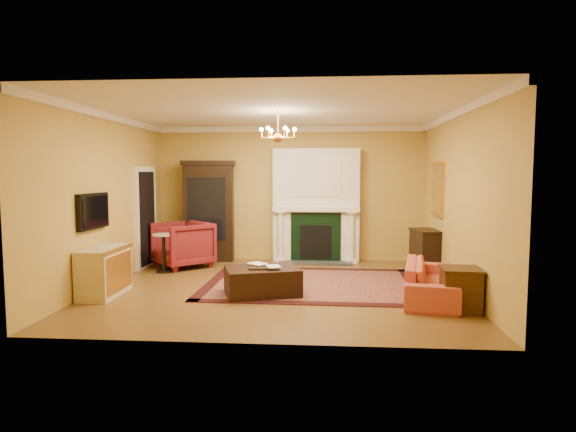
# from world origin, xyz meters

# --- Properties ---
(floor) EXTENTS (6.00, 5.50, 0.02)m
(floor) POSITION_xyz_m (0.00, 0.00, -0.01)
(floor) COLOR brown
(floor) RESTS_ON ground
(ceiling) EXTENTS (6.00, 5.50, 0.02)m
(ceiling) POSITION_xyz_m (0.00, 0.00, 3.01)
(ceiling) COLOR silver
(ceiling) RESTS_ON wall_back
(wall_back) EXTENTS (6.00, 0.02, 3.00)m
(wall_back) POSITION_xyz_m (0.00, 2.76, 1.50)
(wall_back) COLOR gold
(wall_back) RESTS_ON floor
(wall_front) EXTENTS (6.00, 0.02, 3.00)m
(wall_front) POSITION_xyz_m (0.00, -2.76, 1.50)
(wall_front) COLOR gold
(wall_front) RESTS_ON floor
(wall_left) EXTENTS (0.02, 5.50, 3.00)m
(wall_left) POSITION_xyz_m (-3.01, 0.00, 1.50)
(wall_left) COLOR gold
(wall_left) RESTS_ON floor
(wall_right) EXTENTS (0.02, 5.50, 3.00)m
(wall_right) POSITION_xyz_m (3.01, 0.00, 1.50)
(wall_right) COLOR gold
(wall_right) RESTS_ON floor
(fireplace) EXTENTS (1.90, 0.70, 2.50)m
(fireplace) POSITION_xyz_m (0.60, 2.57, 1.19)
(fireplace) COLOR silver
(fireplace) RESTS_ON wall_back
(crown_molding) EXTENTS (6.00, 5.50, 0.12)m
(crown_molding) POSITION_xyz_m (0.00, 0.96, 2.94)
(crown_molding) COLOR white
(crown_molding) RESTS_ON ceiling
(doorway) EXTENTS (0.08, 1.05, 2.10)m
(doorway) POSITION_xyz_m (-2.95, 1.70, 1.05)
(doorway) COLOR silver
(doorway) RESTS_ON wall_left
(tv_panel) EXTENTS (0.09, 0.95, 0.58)m
(tv_panel) POSITION_xyz_m (-2.95, -0.60, 1.35)
(tv_panel) COLOR black
(tv_panel) RESTS_ON wall_left
(gilt_mirror) EXTENTS (0.06, 0.76, 1.05)m
(gilt_mirror) POSITION_xyz_m (2.97, 1.40, 1.65)
(gilt_mirror) COLOR gold
(gilt_mirror) RESTS_ON wall_right
(chandelier) EXTENTS (0.63, 0.55, 0.53)m
(chandelier) POSITION_xyz_m (-0.00, 0.00, 2.61)
(chandelier) COLOR #C68536
(chandelier) RESTS_ON ceiling
(oriental_rug) EXTENTS (3.80, 2.87, 0.02)m
(oriental_rug) POSITION_xyz_m (0.57, 0.31, 0.01)
(oriental_rug) COLOR #470F16
(oriental_rug) RESTS_ON floor
(china_cabinet) EXTENTS (1.12, 0.60, 2.14)m
(china_cabinet) POSITION_xyz_m (-1.79, 2.49, 1.07)
(china_cabinet) COLOR black
(china_cabinet) RESTS_ON floor
(wingback_armchair) EXTENTS (1.40, 1.40, 1.05)m
(wingback_armchair) POSITION_xyz_m (-2.17, 1.67, 0.53)
(wingback_armchair) COLOR maroon
(wingback_armchair) RESTS_ON floor
(pedestal_table) EXTENTS (0.43, 0.43, 0.77)m
(pedestal_table) POSITION_xyz_m (-2.39, 1.12, 0.45)
(pedestal_table) COLOR black
(pedestal_table) RESTS_ON floor
(commode) EXTENTS (0.50, 1.05, 0.78)m
(commode) POSITION_xyz_m (-2.73, -0.74, 0.39)
(commode) COLOR #C2B08E
(commode) RESTS_ON floor
(coral_sofa) EXTENTS (0.95, 2.04, 0.77)m
(coral_sofa) POSITION_xyz_m (2.46, -0.52, 0.38)
(coral_sofa) COLOR #C64F3E
(coral_sofa) RESTS_ON floor
(end_table) EXTENTS (0.55, 0.55, 0.59)m
(end_table) POSITION_xyz_m (2.72, -1.21, 0.30)
(end_table) COLOR #3E2010
(end_table) RESTS_ON floor
(console_table) EXTENTS (0.54, 0.80, 0.83)m
(console_table) POSITION_xyz_m (2.78, 1.43, 0.42)
(console_table) COLOR black
(console_table) RESTS_ON floor
(leather_ottoman) EXTENTS (1.35, 1.15, 0.43)m
(leather_ottoman) POSITION_xyz_m (-0.21, -0.50, 0.23)
(leather_ottoman) COLOR black
(leather_ottoman) RESTS_ON oriental_rug
(ottoman_tray) EXTENTS (0.43, 0.35, 0.03)m
(ottoman_tray) POSITION_xyz_m (-0.21, -0.57, 0.46)
(ottoman_tray) COLOR black
(ottoman_tray) RESTS_ON leather_ottoman
(book_a) EXTENTS (0.17, 0.19, 0.30)m
(book_a) POSITION_xyz_m (-0.37, -0.51, 0.62)
(book_a) COLOR gray
(book_a) RESTS_ON ottoman_tray
(book_b) EXTENTS (0.20, 0.08, 0.28)m
(book_b) POSITION_xyz_m (-0.12, -0.63, 0.61)
(book_b) COLOR gray
(book_b) RESTS_ON ottoman_tray
(topiary_left) EXTENTS (0.17, 0.17, 0.47)m
(topiary_left) POSITION_xyz_m (0.02, 2.53, 1.49)
(topiary_left) COLOR tan
(topiary_left) RESTS_ON fireplace
(topiary_right) EXTENTS (0.16, 0.16, 0.42)m
(topiary_right) POSITION_xyz_m (1.15, 2.53, 1.46)
(topiary_right) COLOR tan
(topiary_right) RESTS_ON fireplace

